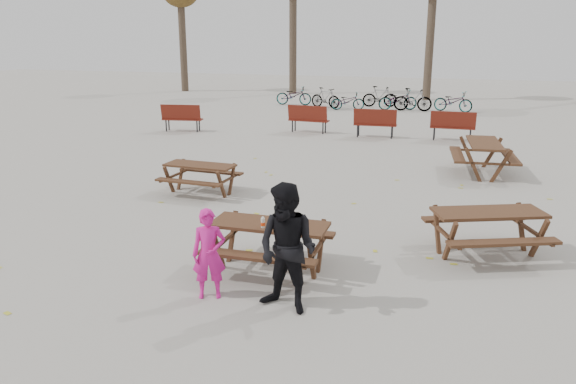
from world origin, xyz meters
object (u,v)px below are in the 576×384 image
(soda_bottle, at_px, (263,223))
(child, at_px, (209,254))
(adult, at_px, (287,249))
(picnic_table_far, at_px, (483,158))
(food_tray, at_px, (278,224))
(main_picnic_table, at_px, (270,235))
(picnic_table_east, at_px, (487,233))
(picnic_table_north, at_px, (200,179))

(soda_bottle, height_order, child, child)
(adult, distance_m, picnic_table_far, 9.13)
(picnic_table_far, bearing_deg, child, 150.95)
(soda_bottle, relative_size, child, 0.13)
(food_tray, distance_m, soda_bottle, 0.25)
(main_picnic_table, xyz_separation_m, picnic_table_east, (3.28, 1.62, -0.20))
(main_picnic_table, height_order, adult, adult)
(child, xyz_separation_m, picnic_table_far, (3.92, 8.63, -0.22))
(picnic_table_far, bearing_deg, picnic_table_east, 174.09)
(soda_bottle, xyz_separation_m, adult, (0.68, -0.97, 0.03))
(child, xyz_separation_m, picnic_table_north, (-2.40, 4.80, -0.30))
(picnic_table_east, bearing_deg, picnic_table_far, 66.89)
(main_picnic_table, distance_m, picnic_table_north, 4.69)
(picnic_table_east, distance_m, picnic_table_north, 6.52)
(picnic_table_north, bearing_deg, child, -59.79)
(child, height_order, adult, adult)
(soda_bottle, bearing_deg, picnic_table_north, 126.48)
(picnic_table_east, height_order, picnic_table_north, picnic_table_east)
(food_tray, height_order, picnic_table_north, food_tray)
(food_tray, bearing_deg, soda_bottle, -140.03)
(child, bearing_deg, adult, -24.67)
(picnic_table_far, bearing_deg, picnic_table_north, 116.58)
(main_picnic_table, height_order, soda_bottle, soda_bottle)
(food_tray, xyz_separation_m, adult, (0.49, -1.13, 0.09))
(main_picnic_table, height_order, food_tray, food_tray)
(main_picnic_table, xyz_separation_m, adult, (0.65, -1.19, 0.29))
(food_tray, xyz_separation_m, picnic_table_north, (-3.07, 3.74, -0.45))
(main_picnic_table, xyz_separation_m, picnic_table_far, (3.41, 7.50, -0.16))
(main_picnic_table, bearing_deg, picnic_table_north, 128.39)
(soda_bottle, distance_m, picnic_table_far, 8.47)
(main_picnic_table, height_order, picnic_table_east, main_picnic_table)
(main_picnic_table, xyz_separation_m, picnic_table_north, (-2.91, 3.67, -0.24))
(food_tray, height_order, soda_bottle, soda_bottle)
(main_picnic_table, height_order, picnic_table_far, picnic_table_far)
(food_tray, relative_size, picnic_table_north, 0.11)
(soda_bottle, bearing_deg, main_picnic_table, 82.61)
(child, bearing_deg, main_picnic_table, 44.24)
(food_tray, distance_m, picnic_table_far, 8.24)
(picnic_table_east, bearing_deg, main_picnic_table, -175.57)
(soda_bottle, xyz_separation_m, child, (-0.48, -0.91, -0.20))
(main_picnic_table, relative_size, food_tray, 10.00)
(soda_bottle, height_order, adult, adult)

